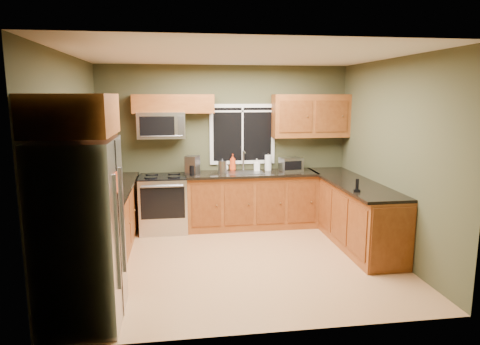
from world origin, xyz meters
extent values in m
plane|color=#B17C4D|center=(0.00, 0.00, 0.00)|extent=(4.20, 4.20, 0.00)
plane|color=white|center=(0.00, 0.00, 2.70)|extent=(4.20, 4.20, 0.00)
plane|color=#3F4128|center=(0.00, 1.80, 1.35)|extent=(4.20, 0.00, 4.20)
plane|color=#3F4128|center=(0.00, -1.80, 1.35)|extent=(4.20, 0.00, 4.20)
plane|color=#3F4128|center=(-2.10, 0.00, 1.35)|extent=(0.00, 3.60, 3.60)
plane|color=#3F4128|center=(2.10, 0.00, 1.35)|extent=(0.00, 3.60, 3.60)
cube|color=white|center=(0.30, 1.79, 1.55)|extent=(1.12, 0.03, 1.02)
cube|color=black|center=(0.30, 1.78, 1.55)|extent=(1.00, 0.01, 0.90)
cube|color=white|center=(0.30, 1.77, 1.55)|extent=(0.03, 0.01, 0.90)
cube|color=white|center=(0.30, 1.77, 1.94)|extent=(1.00, 0.01, 0.03)
cube|color=brown|center=(-1.80, 0.48, 0.45)|extent=(0.60, 2.65, 0.90)
cube|color=black|center=(-1.78, 0.48, 0.92)|extent=(0.65, 2.65, 0.04)
cube|color=brown|center=(0.42, 1.50, 0.45)|extent=(2.17, 0.60, 0.90)
cube|color=black|center=(0.42, 1.48, 0.92)|extent=(2.17, 0.65, 0.04)
cube|color=brown|center=(1.80, 0.55, 0.45)|extent=(0.60, 2.50, 0.90)
cube|color=brown|center=(1.80, -0.71, 0.45)|extent=(0.56, 0.02, 0.82)
cube|color=black|center=(1.78, 0.55, 0.92)|extent=(0.65, 2.50, 0.04)
cube|color=brown|center=(-1.94, 0.48, 1.86)|extent=(0.33, 2.65, 0.72)
cube|color=brown|center=(-0.85, 1.64, 2.07)|extent=(1.30, 0.33, 0.30)
cube|color=brown|center=(1.45, 1.64, 1.86)|extent=(1.30, 0.33, 0.72)
cube|color=brown|center=(-1.74, -1.30, 2.03)|extent=(0.72, 0.90, 0.38)
cube|color=#B7B7BC|center=(-1.74, -1.30, 0.90)|extent=(0.72, 0.90, 1.80)
cube|color=slate|center=(-1.37, -1.50, 0.95)|extent=(0.03, 0.04, 1.10)
cube|color=slate|center=(-1.37, -1.10, 0.95)|extent=(0.03, 0.04, 1.10)
cube|color=black|center=(-1.38, -1.30, 0.90)|extent=(0.01, 0.02, 1.78)
cube|color=red|center=(-1.37, -1.40, 1.40)|extent=(0.01, 0.14, 0.20)
cube|color=#B7B7BC|center=(-1.05, 1.48, 0.45)|extent=(0.76, 0.65, 0.90)
cube|color=black|center=(-1.05, 1.48, 0.91)|extent=(0.76, 0.64, 0.03)
cube|color=black|center=(-1.05, 1.15, 0.55)|extent=(0.68, 0.02, 0.50)
cylinder|color=slate|center=(-1.05, 1.12, 0.82)|extent=(0.64, 0.04, 0.04)
cylinder|color=black|center=(-1.23, 1.33, 0.93)|extent=(0.20, 0.20, 0.01)
cylinder|color=black|center=(-0.87, 1.33, 0.93)|extent=(0.20, 0.20, 0.01)
cylinder|color=black|center=(-1.23, 1.61, 0.93)|extent=(0.20, 0.20, 0.01)
cylinder|color=black|center=(-0.87, 1.61, 0.93)|extent=(0.20, 0.20, 0.01)
cube|color=#B7B7BC|center=(-1.05, 1.61, 1.73)|extent=(0.76, 0.38, 0.42)
cube|color=black|center=(-1.11, 1.42, 1.73)|extent=(0.54, 0.01, 0.30)
cube|color=slate|center=(-0.74, 1.42, 1.73)|extent=(0.10, 0.01, 0.30)
cylinder|color=slate|center=(-1.05, 1.40, 1.57)|extent=(0.66, 0.02, 0.02)
cube|color=slate|center=(0.30, 1.48, 0.94)|extent=(0.60, 0.42, 0.02)
cylinder|color=#B7B7BC|center=(0.30, 1.68, 1.11)|extent=(0.03, 0.03, 0.34)
cylinder|color=#B7B7BC|center=(0.30, 1.60, 1.27)|extent=(0.03, 0.18, 0.03)
cube|color=#B7B7BC|center=(1.10, 1.54, 1.05)|extent=(0.39, 0.32, 0.22)
cube|color=black|center=(1.10, 1.41, 1.05)|extent=(0.30, 0.06, 0.15)
cube|color=slate|center=(-0.57, 1.44, 1.09)|extent=(0.26, 0.28, 0.30)
cylinder|color=black|center=(-0.57, 1.36, 1.02)|extent=(0.15, 0.15, 0.16)
cylinder|color=#B7B7BC|center=(-0.08, 1.45, 1.04)|extent=(0.16, 0.16, 0.21)
cone|color=black|center=(-0.08, 1.45, 1.16)|extent=(0.11, 0.11, 0.06)
cylinder|color=white|center=(0.72, 1.65, 1.07)|extent=(0.13, 0.13, 0.26)
cylinder|color=slate|center=(0.72, 1.65, 1.21)|extent=(0.02, 0.02, 0.04)
imported|color=red|center=(0.12, 1.70, 1.08)|extent=(0.11, 0.11, 0.28)
imported|color=white|center=(0.52, 1.60, 1.04)|extent=(0.10, 0.10, 0.21)
imported|color=white|center=(-0.02, 1.70, 1.02)|extent=(0.13, 0.13, 0.16)
cube|color=black|center=(1.55, -0.15, 0.96)|extent=(0.10, 0.10, 0.04)
cube|color=black|center=(1.55, -0.15, 1.05)|extent=(0.05, 0.04, 0.14)
camera|label=1|loc=(-0.79, -5.42, 2.21)|focal=32.00mm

